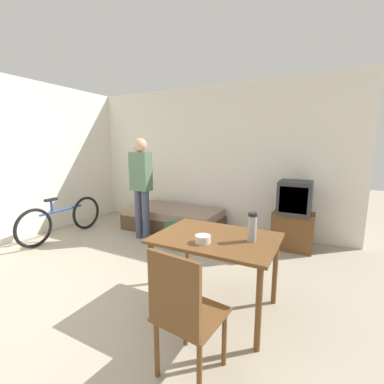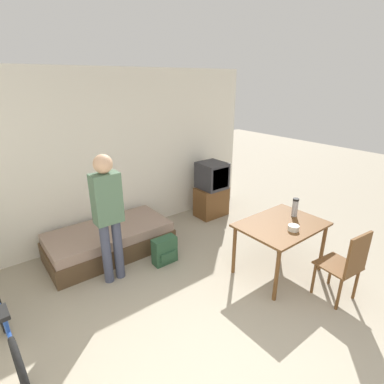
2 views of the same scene
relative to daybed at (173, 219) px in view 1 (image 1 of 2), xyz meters
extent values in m
plane|color=#9E937F|center=(0.28, -2.80, -0.21)|extent=(20.00, 20.00, 0.00)
cube|color=silver|center=(0.28, 0.56, 1.14)|extent=(5.67, 0.06, 2.70)
cube|color=silver|center=(-2.08, -1.13, 1.14)|extent=(0.06, 4.34, 2.70)
cube|color=#4C3823|center=(0.00, 0.00, -0.07)|extent=(1.83, 0.91, 0.28)
cube|color=gray|center=(0.00, 0.00, 0.14)|extent=(1.77, 0.88, 0.14)
cube|color=brown|center=(2.13, 0.08, 0.08)|extent=(0.60, 0.40, 0.57)
cube|color=#2D2D33|center=(2.13, 0.08, 0.61)|extent=(0.47, 0.50, 0.49)
cube|color=black|center=(2.13, -0.16, 0.61)|extent=(0.38, 0.01, 0.39)
cube|color=brown|center=(1.64, -1.87, 0.52)|extent=(1.12, 0.82, 0.03)
cylinder|color=brown|center=(1.14, -2.22, 0.15)|extent=(0.05, 0.05, 0.71)
cylinder|color=brown|center=(2.14, -2.22, 0.15)|extent=(0.05, 0.05, 0.71)
cylinder|color=brown|center=(1.14, -1.52, 0.15)|extent=(0.05, 0.05, 0.71)
cylinder|color=brown|center=(2.14, -1.52, 0.15)|extent=(0.05, 0.05, 0.71)
cube|color=brown|center=(1.77, -2.62, 0.23)|extent=(0.46, 0.46, 0.02)
cube|color=brown|center=(1.75, -2.81, 0.49)|extent=(0.39, 0.07, 0.49)
cylinder|color=brown|center=(1.96, -2.47, 0.01)|extent=(0.04, 0.04, 0.43)
cylinder|color=brown|center=(1.62, -2.43, 0.01)|extent=(0.04, 0.04, 0.43)
cylinder|color=brown|center=(1.92, -2.81, 0.01)|extent=(0.04, 0.04, 0.43)
cylinder|color=brown|center=(1.58, -2.77, 0.01)|extent=(0.04, 0.04, 0.43)
torus|color=black|center=(-1.53, -0.71, 0.11)|extent=(0.08, 0.63, 0.63)
torus|color=black|center=(-1.49, -1.75, 0.11)|extent=(0.08, 0.63, 0.63)
cylinder|color=navy|center=(-1.51, -1.23, 0.28)|extent=(0.07, 0.81, 0.04)
cylinder|color=navy|center=(-1.50, -1.42, 0.38)|extent=(0.04, 0.04, 0.20)
cube|color=black|center=(-1.50, -1.42, 0.50)|extent=(0.09, 0.20, 0.04)
cylinder|color=#3D4256|center=(-0.30, -0.65, 0.22)|extent=(0.12, 0.12, 0.85)
cylinder|color=#3D4256|center=(-0.14, -0.65, 0.22)|extent=(0.12, 0.12, 0.85)
cube|color=#4C6B51|center=(-0.22, -0.65, 0.96)|extent=(0.34, 0.20, 0.64)
sphere|color=tan|center=(-0.22, -0.65, 1.39)|extent=(0.23, 0.23, 0.23)
cylinder|color=#99999E|center=(1.97, -1.83, 0.66)|extent=(0.08, 0.08, 0.26)
cylinder|color=black|center=(1.97, -1.83, 0.78)|extent=(0.08, 0.08, 0.03)
cylinder|color=beige|center=(1.60, -2.08, 0.57)|extent=(0.14, 0.14, 0.07)
cube|color=#284C33|center=(0.52, -0.74, -0.01)|extent=(0.35, 0.16, 0.40)
cube|color=#284C33|center=(0.52, -0.83, -0.07)|extent=(0.25, 0.03, 0.14)
camera|label=1|loc=(2.51, -4.02, 1.37)|focal=24.00mm
camera|label=2|loc=(-1.46, -3.94, 2.33)|focal=28.00mm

